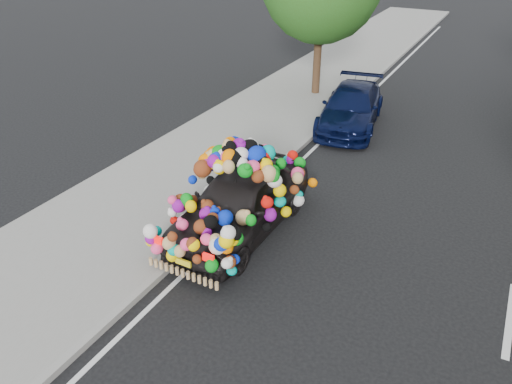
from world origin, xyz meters
TOP-DOWN VIEW (x-y plane):
  - ground at (0.00, 0.00)m, footprint 100.00×100.00m
  - sidewalk at (-4.30, 0.00)m, footprint 4.00×60.00m
  - kerb at (-2.35, 0.00)m, footprint 0.15×60.00m
  - lane_markings at (3.60, 0.00)m, footprint 6.00×50.00m
  - plush_art_car at (-1.80, 0.27)m, footprint 2.08×4.34m
  - navy_sedan at (-1.67, 7.18)m, footprint 2.38×4.46m

SIDE VIEW (x-z plane):
  - ground at x=0.00m, z-range 0.00..0.00m
  - lane_markings at x=3.60m, z-range 0.00..0.01m
  - sidewalk at x=-4.30m, z-range 0.00..0.12m
  - kerb at x=-2.35m, z-range 0.00..0.13m
  - navy_sedan at x=-1.67m, z-range 0.00..1.23m
  - plush_art_car at x=-1.80m, z-range 0.02..2.07m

